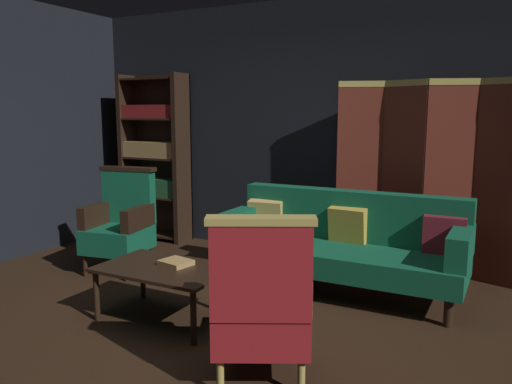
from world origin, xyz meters
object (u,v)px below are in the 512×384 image
Objects in this scene: coffee_table at (165,272)px; book_tan_leather at (176,263)px; folding_screen at (449,177)px; velvet_couch at (344,241)px; armchair_gilt_accent at (261,303)px; bookshelf at (155,156)px; armchair_wing_left at (121,223)px.

book_tan_leather is at bearing 54.80° from coffee_table.
folding_screen reaches higher than velvet_couch.
velvet_couch is 2.04× the size of armchair_gilt_accent.
bookshelf is 1.97× the size of armchair_gilt_accent.
armchair_gilt_accent is at bearing -88.29° from velvet_couch.
armchair_gilt_accent is (1.08, -0.48, 0.12)m from coffee_table.
armchair_gilt_accent is 1.16m from book_tan_leather.
coffee_table is at bearing -130.98° from folding_screen.
folding_screen is at bearing 49.02° from coffee_table.
velvet_couch is at bearing 12.32° from armchair_wing_left.
velvet_couch reaches higher than book_tan_leather.
armchair_wing_left is 1.41m from book_tan_leather.
bookshelf reaches higher than armchair_wing_left.
armchair_wing_left is at bearing -167.68° from velvet_couch.
coffee_table is (-1.02, -1.27, -0.08)m from velvet_couch.
bookshelf is 1.97× the size of armchair_wing_left.
folding_screen is at bearing 45.85° from velvet_couch.
armchair_wing_left is at bearing -156.82° from folding_screen.
folding_screen reaches higher than coffee_table.
folding_screen is 2.79m from coffee_table.
bookshelf is at bearing 113.06° from armchair_wing_left.
armchair_gilt_accent is (-0.71, -2.53, -0.50)m from folding_screen.
bookshelf reaches higher than folding_screen.
book_tan_leather is at bearing 151.62° from armchair_gilt_accent.
bookshelf is at bearing 131.80° from book_tan_leather.
bookshelf reaches higher than velvet_couch.
armchair_gilt_accent is (0.05, -1.75, 0.04)m from velvet_couch.
armchair_wing_left is at bearing -66.94° from bookshelf.
folding_screen reaches higher than armchair_wing_left.
armchair_wing_left is at bearing 145.58° from coffee_table.
armchair_wing_left is at bearing 150.37° from armchair_gilt_accent.
folding_screen is 1.22m from velvet_couch.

